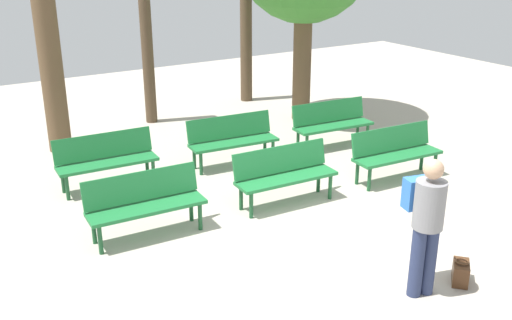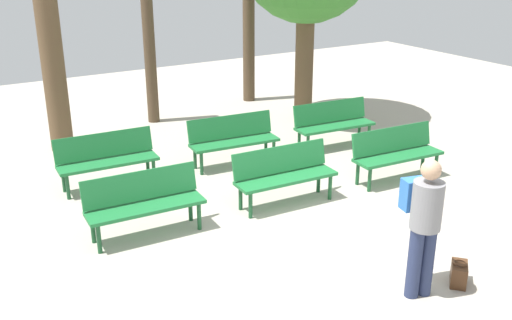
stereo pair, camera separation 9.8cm
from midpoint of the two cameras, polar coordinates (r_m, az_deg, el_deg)
ground_plane at (r=7.96m, az=7.93°, el=-8.40°), size 24.00×24.00×0.00m
bench_r0_c0 at (r=8.15m, az=-11.02°, el=-3.88°), size 1.62×0.56×0.87m
bench_r0_c1 at (r=8.97m, az=2.43°, el=-1.17°), size 1.62×0.56×0.87m
bench_r0_c2 at (r=10.13m, az=13.02°, el=0.92°), size 1.63×0.59×0.87m
bench_r1_c0 at (r=9.86m, az=-14.55°, el=0.24°), size 1.62×0.57×0.87m
bench_r1_c1 at (r=10.52m, az=-2.58°, el=2.20°), size 1.64×0.63×0.87m
bench_r1_c2 at (r=11.53m, az=7.07°, el=3.73°), size 1.63×0.61×0.87m
tree_0 at (r=14.58m, az=-1.17°, el=12.33°), size 0.29×0.29×3.43m
tree_1 at (r=11.63m, az=-19.29°, el=7.53°), size 0.42×0.42×2.84m
tree_2 at (r=12.98m, az=-10.68°, el=10.56°), size 0.25×0.25×3.26m
visitor_with_backpack at (r=6.79m, az=15.69°, el=-5.50°), size 0.42×0.58×1.65m
handbag at (r=7.49m, az=18.79°, el=-10.23°), size 0.36×0.35×0.29m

